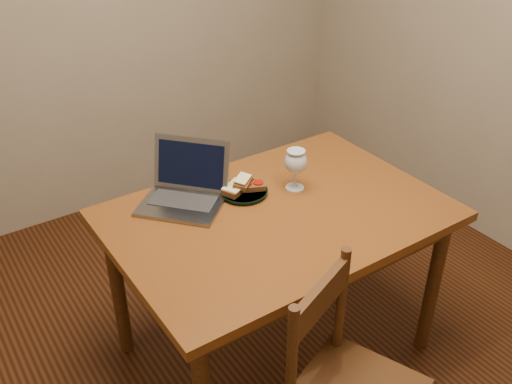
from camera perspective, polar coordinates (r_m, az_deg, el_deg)
floor at (r=2.72m, az=0.73°, el=-15.55°), size 3.20×3.20×0.02m
table at (r=2.30m, az=2.17°, el=-3.71°), size 1.30×0.90×0.74m
chair at (r=1.99m, az=9.42°, el=-18.37°), size 0.52×0.51×0.44m
plate at (r=2.36m, az=-1.25°, el=0.01°), size 0.20×0.20×0.02m
sandwich_cheese at (r=2.34m, az=-2.08°, el=0.42°), size 0.13×0.11×0.04m
sandwich_tomato at (r=2.36m, az=-0.34°, el=0.70°), size 0.12×0.10×0.03m
sandwich_top at (r=2.34m, az=-1.33°, el=1.05°), size 0.11×0.11×0.03m
milk_glass at (r=2.36m, az=3.96°, el=2.25°), size 0.09×0.09×0.18m
laptop at (r=2.31m, az=-7.05°, el=0.63°), size 0.43×0.43×0.23m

